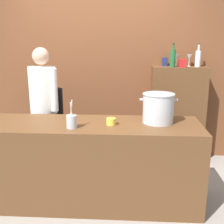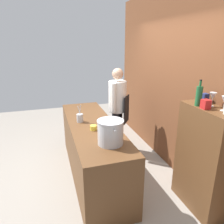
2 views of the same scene
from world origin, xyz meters
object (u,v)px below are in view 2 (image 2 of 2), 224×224
Objects in this scene: spice_tin_red at (206,104)px; spice_tin_navy at (205,98)px; stockpot_large at (110,132)px; chef at (118,105)px; wine_bottle_green at (199,96)px; utensil_crock at (80,118)px; butter_jar at (93,128)px; wine_glass_tall at (213,96)px.

spice_tin_navy is at bearing 142.89° from spice_tin_red.
chef is at bearing 157.86° from stockpot_large.
spice_tin_red is at bearing 0.69° from wine_bottle_green.
wine_bottle_green is 2.91× the size of spice_tin_red.
wine_bottle_green is (1.15, 1.26, 0.54)m from utensil_crock.
spice_tin_red is (0.22, -0.16, -0.01)m from spice_tin_navy.
utensil_crock is (0.52, -0.81, 0.00)m from chef.
butter_jar is 0.31× the size of wine_bottle_green.
chef reaches higher than stockpot_large.
wine_glass_tall is (1.22, 1.40, 0.54)m from utensil_crock.
chef is at bearing 122.75° from utensil_crock.
chef reaches higher than utensil_crock.
butter_jar is (-0.49, -0.11, -0.12)m from stockpot_large.
chef is at bearing -158.82° from spice_tin_navy.
butter_jar is at bearing -117.81° from spice_tin_navy.
spice_tin_red is (0.06, -0.14, -0.07)m from wine_glass_tall.
utensil_crock is 0.89× the size of wine_bottle_green.
butter_jar is 0.83× the size of spice_tin_navy.
utensil_crock is at bearing -131.05° from wine_glass_tall.
stockpot_large is 0.91m from utensil_crock.
spice_tin_red reaches higher than stockpot_large.
chef is 16.83× the size of butter_jar.
chef is 5.26× the size of wine_bottle_green.
wine_glass_tall reaches higher than spice_tin_red.
utensil_crock reaches higher than butter_jar.
stockpot_large is 1.26m from spice_tin_navy.
utensil_crock is at bearing -160.87° from butter_jar.
spice_tin_navy reaches higher than spice_tin_red.
chef is 5.88× the size of utensil_crock.
utensil_crock is 2.37× the size of spice_tin_navy.
utensil_crock is 1.79m from wine_bottle_green.
stockpot_large is at bearing -106.78° from wine_glass_tall.
spice_tin_red is (1.28, 1.26, 0.47)m from utensil_crock.
butter_jar is at bearing -167.15° from stockpot_large.
stockpot_large is at bearing 15.66° from utensil_crock.
stockpot_large is at bearing 12.85° from butter_jar.
spice_tin_red is at bearing 51.48° from butter_jar.
wine_bottle_green reaches higher than stockpot_large.
wine_bottle_green is at bearing 47.57° from utensil_crock.
stockpot_large is at bearing -99.30° from spice_tin_navy.
stockpot_large is at bearing -105.43° from wine_bottle_green.
wine_glass_tall is at bearing 64.08° from wine_bottle_green.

